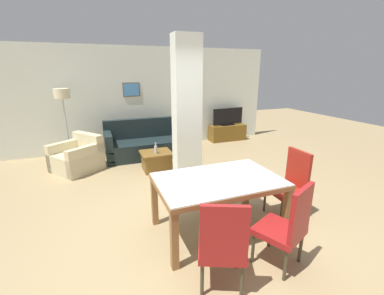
# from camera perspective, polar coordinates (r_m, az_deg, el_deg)

# --- Properties ---
(ground_plane) EXTENTS (18.00, 18.00, 0.00)m
(ground_plane) POSITION_cam_1_polar(r_m,az_deg,el_deg) (3.70, 5.52, -17.80)
(ground_plane) COLOR #9E865C
(back_wall) EXTENTS (7.20, 0.09, 2.70)m
(back_wall) POSITION_cam_1_polar(r_m,az_deg,el_deg) (7.26, -10.04, 10.70)
(back_wall) COLOR silver
(back_wall) RESTS_ON ground_plane
(divider_pillar) EXTENTS (0.49, 0.32, 2.70)m
(divider_pillar) POSITION_cam_1_polar(r_m,az_deg,el_deg) (4.75, -1.17, 7.78)
(divider_pillar) COLOR silver
(divider_pillar) RESTS_ON ground_plane
(dining_table) EXTENTS (1.59, 1.02, 0.77)m
(dining_table) POSITION_cam_1_polar(r_m,az_deg,el_deg) (3.39, 5.81, -9.23)
(dining_table) COLOR brown
(dining_table) RESTS_ON ground_plane
(dining_chair_head_right) EXTENTS (0.46, 0.46, 0.99)m
(dining_chair_head_right) POSITION_cam_1_polar(r_m,az_deg,el_deg) (4.07, 21.00, -7.17)
(dining_chair_head_right) COLOR maroon
(dining_chair_head_right) RESTS_ON ground_plane
(dining_chair_near_right) EXTENTS (0.61, 0.61, 0.99)m
(dining_chair_near_right) POSITION_cam_1_polar(r_m,az_deg,el_deg) (3.02, 20.44, -15.81)
(dining_chair_near_right) COLOR maroon
(dining_chair_near_right) RESTS_ON ground_plane
(dining_chair_near_left) EXTENTS (0.61, 0.61, 0.99)m
(dining_chair_near_left) POSITION_cam_1_polar(r_m,az_deg,el_deg) (2.62, 6.80, -20.37)
(dining_chair_near_left) COLOR maroon
(dining_chair_near_left) RESTS_ON ground_plane
(sofa) EXTENTS (2.02, 0.88, 0.91)m
(sofa) POSITION_cam_1_polar(r_m,az_deg,el_deg) (6.58, -9.92, 0.79)
(sofa) COLOR black
(sofa) RESTS_ON ground_plane
(armchair) EXTENTS (1.18, 1.18, 0.76)m
(armchair) POSITION_cam_1_polar(r_m,az_deg,el_deg) (6.09, -24.03, -2.12)
(armchair) COLOR beige
(armchair) RESTS_ON ground_plane
(coffee_table) EXTENTS (0.65, 0.58, 0.41)m
(coffee_table) POSITION_cam_1_polar(r_m,az_deg,el_deg) (5.63, -7.92, -2.92)
(coffee_table) COLOR brown
(coffee_table) RESTS_ON ground_plane
(bottle) EXTENTS (0.06, 0.06, 0.23)m
(bottle) POSITION_cam_1_polar(r_m,az_deg,el_deg) (5.46, -8.05, -0.39)
(bottle) COLOR #B2B7BC
(bottle) RESTS_ON coffee_table
(tv_stand) EXTENTS (1.13, 0.40, 0.48)m
(tv_stand) POSITION_cam_1_polar(r_m,az_deg,el_deg) (8.02, 7.85, 3.30)
(tv_stand) COLOR brown
(tv_stand) RESTS_ON ground_plane
(tv_screen) EXTENTS (1.03, 0.24, 0.52)m
(tv_screen) POSITION_cam_1_polar(r_m,az_deg,el_deg) (7.92, 8.00, 6.75)
(tv_screen) COLOR black
(tv_screen) RESTS_ON tv_stand
(floor_lamp) EXTENTS (0.35, 0.35, 1.69)m
(floor_lamp) POSITION_cam_1_polar(r_m,az_deg,el_deg) (6.72, -26.81, 9.38)
(floor_lamp) COLOR #B7B7BC
(floor_lamp) RESTS_ON ground_plane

